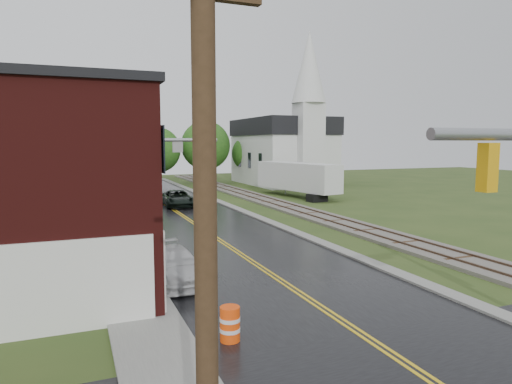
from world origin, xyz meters
TOP-DOWN VIEW (x-y plane):
  - main_road at (0.00, 30.00)m, footprint 10.00×90.00m
  - curb_right at (5.40, 35.00)m, footprint 0.80×70.00m
  - sidewalk_left at (-6.20, 25.00)m, footprint 2.40×50.00m
  - yellow_house at (-11.00, 26.00)m, footprint 8.00×7.00m
  - darkred_building at (-10.00, 35.00)m, footprint 7.00×6.00m
  - church at (20.00, 53.74)m, footprint 10.40×18.40m
  - railroad at (10.00, 35.00)m, footprint 3.20×80.00m
  - traffic_signal_far at (-3.47, 27.00)m, footprint 7.34×0.43m
  - utility_pole_a at (-6.80, 0.00)m, footprint 1.80×0.28m
  - utility_pole_b at (-6.80, 22.00)m, footprint 1.80×0.28m
  - utility_pole_c at (-6.80, 44.00)m, footprint 1.80×0.28m
  - tree_left_c at (-13.85, 39.90)m, footprint 6.00×6.00m
  - tree_left_e at (-8.85, 45.90)m, footprint 6.40×6.40m
  - suv_dark at (0.80, 37.06)m, footprint 2.85×5.62m
  - pickup_white at (-4.34, 14.06)m, footprint 2.40×5.09m
  - semi_trailer at (14.77, 39.72)m, footprint 4.85×12.22m
  - construction_barrel at (-4.00, 7.47)m, footprint 0.68×0.68m

SIDE VIEW (x-z plane):
  - main_road at x=0.00m, z-range -0.01..0.01m
  - curb_right at x=5.40m, z-range -0.06..0.06m
  - sidewalk_left at x=-6.20m, z-range -0.06..0.06m
  - railroad at x=10.00m, z-range -0.04..0.26m
  - construction_barrel at x=-4.00m, z-range 0.00..1.09m
  - pickup_white at x=-4.34m, z-range 0.00..1.43m
  - suv_dark at x=0.80m, z-range 0.00..1.52m
  - darkred_building at x=-10.00m, z-range 0.00..4.40m
  - semi_trailer at x=14.77m, z-range 0.36..4.15m
  - yellow_house at x=-11.00m, z-range 0.00..6.40m
  - tree_left_c at x=-13.85m, z-range 0.69..8.34m
  - utility_pole_a at x=-6.80m, z-range 0.22..9.22m
  - utility_pole_b at x=-6.80m, z-range 0.22..9.22m
  - utility_pole_c at x=-6.80m, z-range 0.22..9.22m
  - tree_left_e at x=-8.85m, z-range 0.73..8.89m
  - traffic_signal_far at x=-3.47m, z-range 1.37..8.57m
  - church at x=20.00m, z-range -4.17..15.83m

